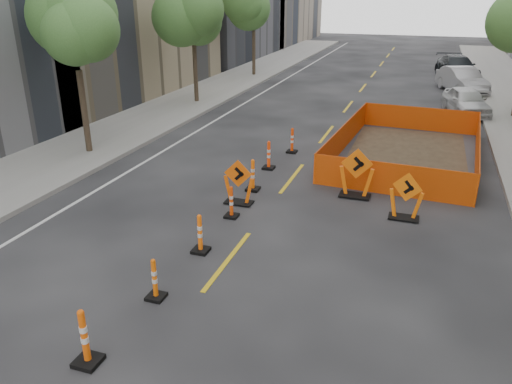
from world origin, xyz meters
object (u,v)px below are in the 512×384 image
at_px(channelizer_6, 253,175).
at_px(parked_car_near, 466,101).
at_px(channelizer_2, 84,337).
at_px(parked_car_mid, 462,80).
at_px(channelizer_7, 269,155).
at_px(channelizer_8, 292,140).
at_px(chevron_sign_left, 239,182).
at_px(channelizer_5, 231,202).
at_px(channelizer_3, 155,279).
at_px(channelizer_4, 200,233).
at_px(chevron_sign_center, 356,173).
at_px(chevron_sign_right, 406,196).
at_px(parked_car_far, 457,67).

xyz_separation_m(channelizer_6, parked_car_near, (7.03, 13.71, 0.16)).
height_order(channelizer_2, parked_car_mid, parked_car_mid).
relative_size(channelizer_7, channelizer_8, 1.04).
bearing_deg(chevron_sign_left, channelizer_5, -86.47).
bearing_deg(chevron_sign_left, channelizer_8, 82.82).
relative_size(channelizer_3, channelizer_4, 0.93).
bearing_deg(parked_car_mid, channelizer_3, -126.26).
xyz_separation_m(channelizer_2, channelizer_6, (0.06, 8.68, -0.03)).
bearing_deg(channelizer_3, chevron_sign_left, 91.34).
relative_size(channelizer_8, parked_car_near, 0.25).
xyz_separation_m(channelizer_7, parked_car_mid, (7.16, 17.75, 0.25)).
height_order(channelizer_3, channelizer_8, channelizer_8).
distance_m(channelizer_2, channelizer_8, 13.03).
xyz_separation_m(channelizer_4, chevron_sign_center, (3.14, 4.86, 0.29)).
bearing_deg(channelizer_6, channelizer_7, 93.85).
xyz_separation_m(chevron_sign_left, chevron_sign_right, (4.90, 0.51, 0.00)).
xyz_separation_m(channelizer_4, chevron_sign_right, (4.73, 3.67, 0.20)).
bearing_deg(chevron_sign_right, channelizer_4, -123.66).
bearing_deg(parked_car_mid, channelizer_7, -133.53).
xyz_separation_m(channelizer_2, channelizer_5, (0.16, 6.51, -0.09)).
distance_m(parked_car_mid, parked_car_far, 5.70).
relative_size(chevron_sign_center, parked_car_far, 0.30).
height_order(channelizer_5, chevron_sign_left, chevron_sign_left).
height_order(channelizer_3, channelizer_6, channelizer_6).
relative_size(channelizer_2, parked_car_far, 0.21).
bearing_deg(channelizer_2, parked_car_mid, 76.11).
bearing_deg(channelizer_4, channelizer_3, -91.23).
relative_size(channelizer_3, channelizer_7, 0.91).
distance_m(channelizer_6, channelizer_7, 2.18).
bearing_deg(chevron_sign_center, channelizer_7, 146.31).
bearing_deg(channelizer_6, channelizer_8, 88.02).
height_order(channelizer_2, channelizer_6, channelizer_2).
bearing_deg(channelizer_8, parked_car_mid, 66.21).
height_order(channelizer_2, channelizer_4, channelizer_2).
relative_size(channelizer_8, parked_car_mid, 0.22).
height_order(channelizer_4, channelizer_5, channelizer_4).
distance_m(channelizer_3, parked_car_mid, 27.33).
distance_m(chevron_sign_left, parked_car_mid, 22.25).
relative_size(chevron_sign_center, parked_car_mid, 0.34).
bearing_deg(channelizer_6, channelizer_2, -90.38).
bearing_deg(chevron_sign_center, chevron_sign_right, -44.66).
bearing_deg(chevron_sign_left, channelizer_3, -93.81).
relative_size(channelizer_6, chevron_sign_center, 0.66).
bearing_deg(channelizer_2, channelizer_4, 87.58).
relative_size(chevron_sign_left, chevron_sign_right, 1.00).
distance_m(channelizer_6, parked_car_near, 15.41).
xyz_separation_m(chevron_sign_right, parked_car_far, (2.02, 26.28, 0.08)).
bearing_deg(parked_car_near, chevron_sign_center, -121.22).
relative_size(channelizer_4, chevron_sign_right, 0.72).
bearing_deg(chevron_sign_right, parked_car_far, 104.09).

